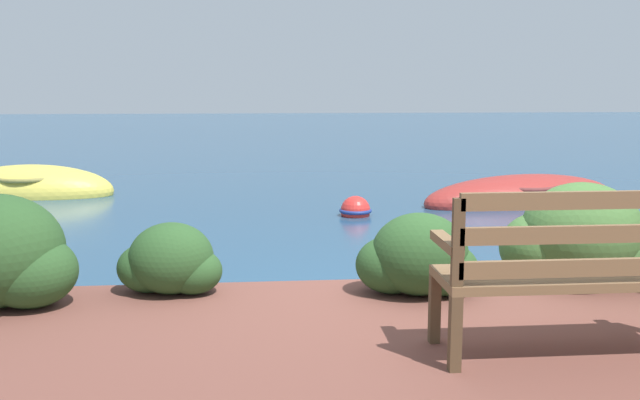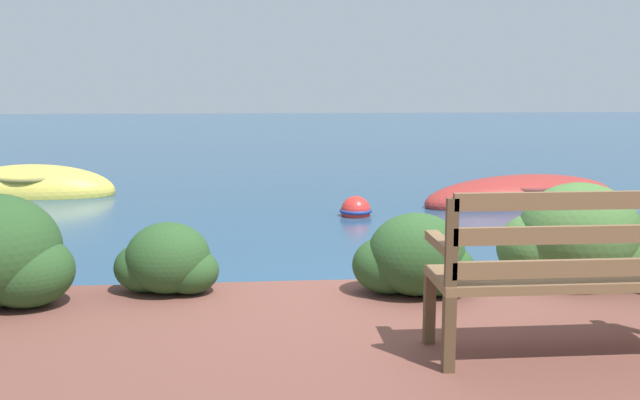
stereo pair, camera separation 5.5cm
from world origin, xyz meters
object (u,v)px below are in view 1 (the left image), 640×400
Objects in this scene: park_bench at (572,269)px; rowboat_mid at (31,191)px; rowboat_nearest at (522,198)px; mooring_buoy at (355,211)px.

park_bench is 9.28m from rowboat_mid.
park_bench is 0.54× the size of rowboat_mid.
rowboat_nearest is 7.43m from rowboat_mid.
rowboat_mid reaches higher than mooring_buoy.
rowboat_mid is (-7.31, 1.33, 0.01)m from rowboat_nearest.
rowboat_nearest is at bearing 71.84° from park_bench.
rowboat_nearest is at bearing 18.81° from mooring_buoy.
rowboat_mid reaches higher than rowboat_nearest.
park_bench reaches higher than mooring_buoy.
rowboat_nearest is 7.82× the size of mooring_buoy.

